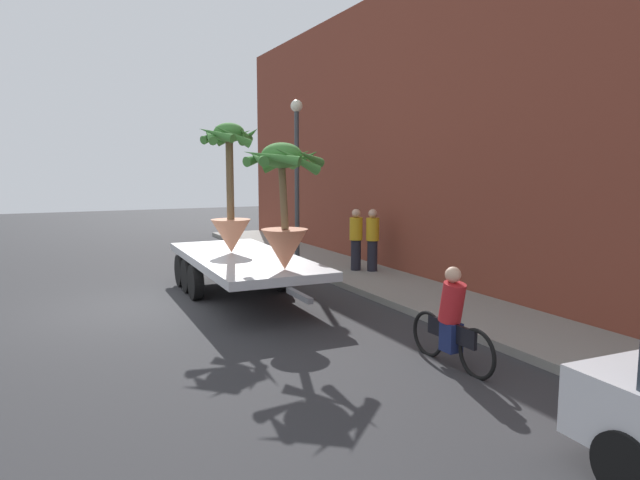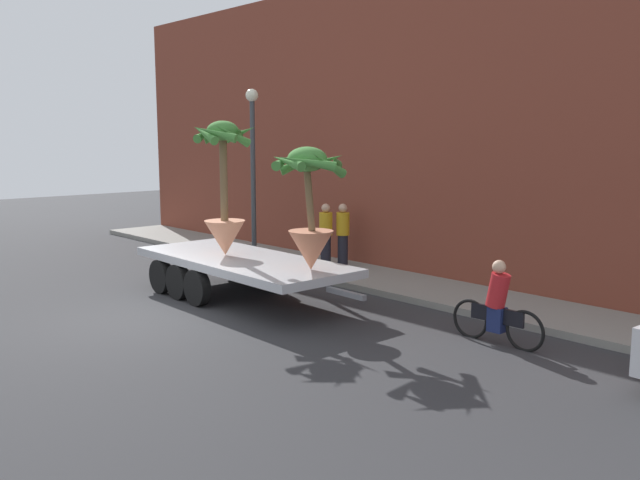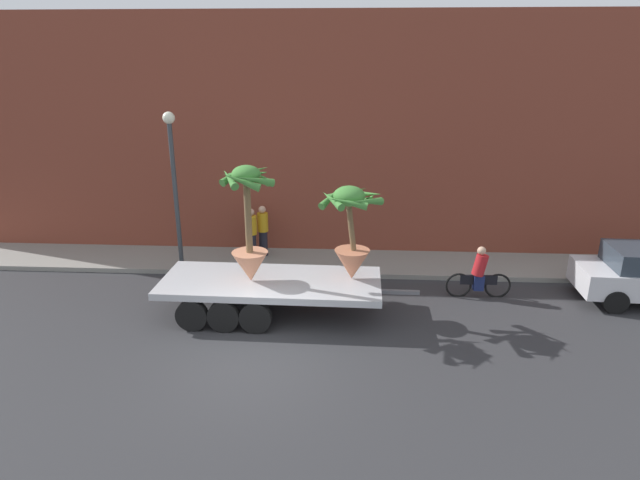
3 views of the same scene
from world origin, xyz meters
TOP-DOWN VIEW (x-y plane):
  - ground_plane at (0.00, 0.00)m, footprint 60.00×60.00m
  - sidewalk at (0.00, 6.10)m, footprint 24.00×2.20m
  - building_facade at (0.00, 7.80)m, footprint 24.00×1.20m
  - flatbed_trailer at (-0.24, 2.49)m, footprint 6.73×2.37m
  - potted_palm_rear at (-0.47, 2.37)m, footprint 1.42×1.42m
  - potted_palm_middle at (2.10, 2.67)m, footprint 1.67×1.75m
  - cyclist at (5.72, 3.88)m, footprint 1.84×0.35m
  - pedestrian_near_gate at (-0.82, 6.49)m, footprint 0.36×0.36m
  - pedestrian_far_left at (-1.14, 6.15)m, footprint 0.36×0.36m
  - street_lamp at (-3.26, 5.30)m, footprint 0.36×0.36m

SIDE VIEW (x-z plane):
  - ground_plane at x=0.00m, z-range 0.00..0.00m
  - sidewalk at x=0.00m, z-range 0.00..0.15m
  - cyclist at x=5.72m, z-range -0.10..1.44m
  - flatbed_trailer at x=-0.24m, z-range 0.27..1.25m
  - pedestrian_near_gate at x=-0.82m, z-range 0.19..1.90m
  - pedestrian_far_left at x=-1.14m, z-range 0.19..1.90m
  - potted_palm_middle at x=2.10m, z-range 1.01..3.49m
  - potted_palm_rear at x=-0.47m, z-range 0.86..3.88m
  - street_lamp at x=-3.26m, z-range 0.82..5.65m
  - building_facade at x=0.00m, z-range 0.00..7.87m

